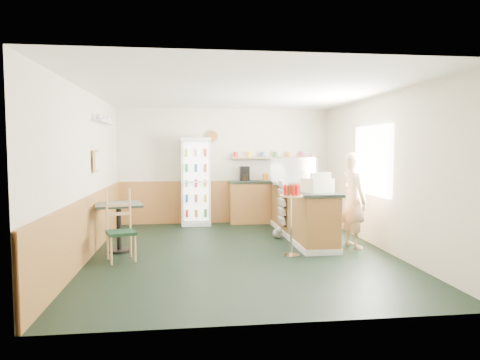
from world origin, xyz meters
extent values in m
plane|color=black|center=(0.00, 0.00, 0.00)|extent=(6.00, 6.00, 0.00)
cube|color=beige|center=(0.00, 3.01, 1.35)|extent=(5.00, 0.02, 2.70)
cube|color=beige|center=(-2.51, 0.00, 1.35)|extent=(0.02, 6.00, 2.70)
cube|color=beige|center=(2.51, 0.00, 1.35)|extent=(0.02, 6.00, 2.70)
cube|color=silver|center=(0.00, 0.00, 2.71)|extent=(5.00, 6.00, 0.02)
cube|color=#A96336|center=(0.00, 2.97, 0.50)|extent=(4.98, 0.05, 1.00)
cube|color=#A96336|center=(-2.47, 0.00, 0.50)|extent=(0.05, 5.98, 1.00)
cube|color=white|center=(2.46, 0.30, 1.55)|extent=(0.06, 1.45, 1.25)
cube|color=#D7A350|center=(-2.45, 0.50, 1.55)|extent=(0.03, 0.32, 0.38)
cube|color=silver|center=(-2.40, 1.00, 2.25)|extent=(0.18, 1.20, 0.03)
cylinder|color=#955B25|center=(-0.30, 2.94, 2.05)|extent=(0.26, 0.04, 0.26)
cube|color=#A96336|center=(1.35, 1.07, 0.47)|extent=(0.60, 2.95, 0.95)
cube|color=silver|center=(1.35, 1.07, 0.05)|extent=(0.64, 2.97, 0.10)
cube|color=#25332A|center=(1.35, 1.08, 0.98)|extent=(0.68, 3.01, 0.05)
cube|color=#A96336|center=(1.20, 2.80, 0.47)|extent=(2.20, 0.38, 0.95)
cube|color=#25332A|center=(1.20, 2.80, 0.98)|extent=(2.24, 0.42, 0.05)
cube|color=tan|center=(1.20, 2.88, 1.55)|extent=(2.10, 0.22, 0.04)
cube|color=black|center=(0.45, 2.80, 1.18)|extent=(0.22, 0.18, 0.34)
cylinder|color=#B2664C|center=(0.25, 2.88, 1.63)|extent=(0.10, 0.10, 0.12)
cylinder|color=#B2664C|center=(0.57, 2.88, 1.63)|extent=(0.10, 0.10, 0.12)
cylinder|color=#B2664C|center=(0.88, 2.88, 1.63)|extent=(0.10, 0.10, 0.12)
cylinder|color=#B2664C|center=(1.20, 2.88, 1.63)|extent=(0.10, 0.10, 0.12)
cylinder|color=#B2664C|center=(1.52, 2.88, 1.63)|extent=(0.10, 0.10, 0.12)
cylinder|color=#B2664C|center=(1.83, 2.88, 1.63)|extent=(0.10, 0.10, 0.12)
cylinder|color=#B2664C|center=(2.15, 2.88, 1.63)|extent=(0.10, 0.10, 0.12)
cube|color=white|center=(-0.69, 2.78, 1.01)|extent=(0.67, 0.47, 2.02)
cube|color=white|center=(-0.69, 2.55, 1.02)|extent=(0.56, 0.02, 1.78)
cube|color=silver|center=(-0.69, 2.48, 1.02)|extent=(0.60, 0.02, 1.85)
cube|color=silver|center=(1.35, 1.76, 1.04)|extent=(0.98, 0.51, 0.07)
cube|color=silver|center=(1.35, 1.76, 1.32)|extent=(0.95, 0.49, 0.49)
cube|color=beige|center=(1.35, 0.03, 1.13)|extent=(0.52, 0.53, 0.24)
imported|color=tan|center=(2.05, 0.12, 0.85)|extent=(0.52, 0.64, 1.69)
cylinder|color=silver|center=(0.81, -0.34, 0.01)|extent=(0.29, 0.29, 0.02)
cylinder|color=silver|center=(0.81, -0.34, 0.50)|extent=(0.04, 0.04, 0.98)
cylinder|color=tan|center=(0.81, -0.34, 0.99)|extent=(0.38, 0.38, 0.03)
cylinder|color=red|center=(0.91, -0.38, 1.09)|extent=(0.05, 0.05, 0.17)
cylinder|color=red|center=(0.92, -0.31, 1.09)|extent=(0.05, 0.05, 0.17)
cylinder|color=red|center=(0.88, -0.25, 1.09)|extent=(0.05, 0.05, 0.17)
cylinder|color=red|center=(0.81, -0.22, 1.09)|extent=(0.05, 0.05, 0.17)
cylinder|color=red|center=(0.74, -0.24, 1.09)|extent=(0.05, 0.05, 0.17)
cylinder|color=red|center=(0.70, -0.30, 1.09)|extent=(0.05, 0.05, 0.17)
cylinder|color=red|center=(0.70, -0.37, 1.09)|extent=(0.05, 0.05, 0.17)
cylinder|color=red|center=(0.74, -0.43, 1.09)|extent=(0.05, 0.05, 0.17)
cylinder|color=red|center=(0.80, -0.45, 1.09)|extent=(0.05, 0.05, 0.17)
cylinder|color=red|center=(0.87, -0.43, 1.09)|extent=(0.05, 0.05, 0.17)
cube|color=black|center=(1.01, 1.20, 0.25)|extent=(0.05, 0.45, 0.03)
cube|color=beige|center=(0.99, 1.20, 0.32)|extent=(0.09, 0.41, 0.15)
cube|color=black|center=(1.01, 1.20, 0.44)|extent=(0.05, 0.45, 0.03)
cube|color=beige|center=(0.99, 1.20, 0.51)|extent=(0.09, 0.41, 0.15)
cube|color=black|center=(1.01, 1.20, 0.62)|extent=(0.05, 0.45, 0.03)
cube|color=beige|center=(0.99, 1.20, 0.69)|extent=(0.09, 0.41, 0.15)
cube|color=black|center=(1.01, 1.20, 0.81)|extent=(0.05, 0.45, 0.03)
cube|color=beige|center=(0.99, 1.20, 0.88)|extent=(0.09, 0.41, 0.15)
cube|color=black|center=(1.01, 1.20, 0.99)|extent=(0.05, 0.45, 0.03)
cube|color=beige|center=(0.99, 1.20, 1.06)|extent=(0.09, 0.41, 0.15)
cylinder|color=black|center=(-2.05, 0.31, 0.02)|extent=(0.43, 0.43, 0.04)
cylinder|color=black|center=(-2.05, 0.31, 0.41)|extent=(0.09, 0.09, 0.76)
cube|color=#25332A|center=(-2.05, 0.31, 0.81)|extent=(0.89, 0.89, 0.04)
cube|color=black|center=(-1.92, -0.33, 0.45)|extent=(0.53, 0.53, 0.05)
cylinder|color=tan|center=(-2.10, -0.51, 0.22)|extent=(0.04, 0.04, 0.44)
cylinder|color=tan|center=(-1.74, -0.51, 0.22)|extent=(0.04, 0.04, 0.44)
cylinder|color=tan|center=(-2.10, -0.15, 0.22)|extent=(0.04, 0.04, 0.44)
cylinder|color=tan|center=(-1.74, -0.15, 0.22)|extent=(0.04, 0.04, 0.44)
cube|color=tan|center=(-1.92, -0.14, 0.79)|extent=(0.37, 0.16, 0.68)
sphere|color=gray|center=(0.87, 1.03, 0.10)|extent=(0.20, 0.20, 0.20)
sphere|color=gray|center=(0.87, 0.93, 0.18)|extent=(0.12, 0.12, 0.12)
camera|label=1|loc=(-0.87, -7.12, 1.77)|focal=32.00mm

